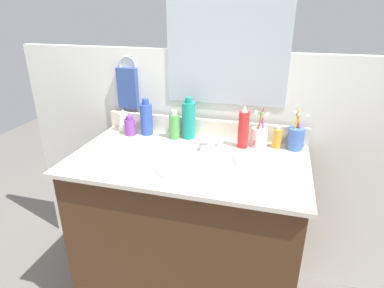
# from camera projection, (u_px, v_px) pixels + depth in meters

# --- Properties ---
(vanity_cabinet) EXTENTS (1.02, 0.56, 0.85)m
(vanity_cabinet) POSITION_uv_depth(u_px,v_px,m) (188.00, 237.00, 1.63)
(vanity_cabinet) COLOR #4C2D19
(vanity_cabinet) RESTS_ON ground_plane
(countertop) EXTENTS (1.06, 0.61, 0.02)m
(countertop) POSITION_uv_depth(u_px,v_px,m) (188.00, 160.00, 1.46)
(countertop) COLOR beige
(countertop) RESTS_ON vanity_cabinet
(backsplash) EXTENTS (1.06, 0.02, 0.09)m
(backsplash) POSITION_uv_depth(u_px,v_px,m) (203.00, 127.00, 1.70)
(backsplash) COLOR beige
(backsplash) RESTS_ON countertop
(back_wall) EXTENTS (2.16, 0.04, 1.30)m
(back_wall) POSITION_uv_depth(u_px,v_px,m) (205.00, 167.00, 1.86)
(back_wall) COLOR silver
(back_wall) RESTS_ON ground_plane
(mirror_panel) EXTENTS (0.60, 0.01, 0.56)m
(mirror_panel) POSITION_uv_depth(u_px,v_px,m) (227.00, 47.00, 1.55)
(mirror_panel) COLOR #B2BCC6
(towel_ring) EXTENTS (0.10, 0.01, 0.10)m
(towel_ring) POSITION_uv_depth(u_px,v_px,m) (127.00, 65.00, 1.73)
(towel_ring) COLOR silver
(hand_towel) EXTENTS (0.11, 0.04, 0.22)m
(hand_towel) POSITION_uv_depth(u_px,v_px,m) (128.00, 88.00, 1.76)
(hand_towel) COLOR #334C8C
(sink_basin) EXTENTS (0.37, 0.37, 0.11)m
(sink_basin) POSITION_uv_depth(u_px,v_px,m) (198.00, 171.00, 1.41)
(sink_basin) COLOR white
(sink_basin) RESTS_ON countertop
(faucet) EXTENTS (0.16, 0.10, 0.08)m
(faucet) POSITION_uv_depth(u_px,v_px,m) (208.00, 142.00, 1.55)
(faucet) COLOR silver
(faucet) RESTS_ON countertop
(bottle_mouthwash_teal) EXTENTS (0.07, 0.07, 0.21)m
(bottle_mouthwash_teal) POSITION_uv_depth(u_px,v_px,m) (189.00, 120.00, 1.65)
(bottle_mouthwash_teal) COLOR teal
(bottle_mouthwash_teal) RESTS_ON countertop
(bottle_shampoo_blue) EXTENTS (0.06, 0.06, 0.20)m
(bottle_shampoo_blue) POSITION_uv_depth(u_px,v_px,m) (146.00, 119.00, 1.70)
(bottle_shampoo_blue) COLOR #2D4CB2
(bottle_shampoo_blue) RESTS_ON countertop
(bottle_oil_amber) EXTENTS (0.04, 0.04, 0.11)m
(bottle_oil_amber) POSITION_uv_depth(u_px,v_px,m) (277.00, 138.00, 1.55)
(bottle_oil_amber) COLOR gold
(bottle_oil_amber) RESTS_ON countertop
(bottle_toner_green) EXTENTS (0.05, 0.05, 0.15)m
(bottle_toner_green) POSITION_uv_depth(u_px,v_px,m) (174.00, 126.00, 1.65)
(bottle_toner_green) COLOR #4C9E4C
(bottle_toner_green) RESTS_ON countertop
(bottle_cream_purple) EXTENTS (0.06, 0.06, 0.10)m
(bottle_cream_purple) POSITION_uv_depth(u_px,v_px,m) (130.00, 126.00, 1.71)
(bottle_cream_purple) COLOR #7A3899
(bottle_cream_purple) RESTS_ON countertop
(bottle_spray_red) EXTENTS (0.05, 0.05, 0.21)m
(bottle_spray_red) POSITION_uv_depth(u_px,v_px,m) (243.00, 129.00, 1.54)
(bottle_spray_red) COLOR red
(bottle_spray_red) RESTS_ON countertop
(bottle_lotion_white) EXTENTS (0.06, 0.06, 0.12)m
(bottle_lotion_white) POSITION_uv_depth(u_px,v_px,m) (124.00, 121.00, 1.76)
(bottle_lotion_white) COLOR white
(bottle_lotion_white) RESTS_ON countertop
(cup_white_ceramic) EXTENTS (0.07, 0.09, 0.19)m
(cup_white_ceramic) POSITION_uv_depth(u_px,v_px,m) (259.00, 136.00, 1.57)
(cup_white_ceramic) COLOR white
(cup_white_ceramic) RESTS_ON countertop
(cup_blue_plastic) EXTENTS (0.09, 0.09, 0.20)m
(cup_blue_plastic) POSITION_uv_depth(u_px,v_px,m) (296.00, 138.00, 1.53)
(cup_blue_plastic) COLOR #3F66B7
(cup_blue_plastic) RESTS_ON countertop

